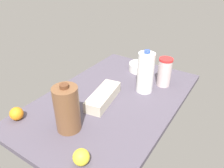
{
  "coord_description": "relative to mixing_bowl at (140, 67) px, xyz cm",
  "views": [
    {
      "loc": [
        -94.29,
        -61.67,
        78.9
      ],
      "look_at": [
        0.0,
        0.0,
        13.0
      ],
      "focal_mm": 35.0,
      "sensor_mm": 36.0,
      "label": 1
    }
  ],
  "objects": [
    {
      "name": "lemon_near_front",
      "position": [
        -91.91,
        -19.24,
        0.65
      ],
      "size": [
        7.25,
        7.25,
        7.25
      ],
      "primitive_type": "sphere",
      "color": "yellow",
      "rests_on": "countertop"
    },
    {
      "name": "mixing_bowl",
      "position": [
        0.0,
        0.0,
        0.0
      ],
      "size": [
        16.66,
        16.66,
        5.96
      ],
      "primitive_type": "cylinder",
      "color": "silver",
      "rests_on": "countertop"
    },
    {
      "name": "tumbler_cup",
      "position": [
        -10.75,
        -23.19,
        6.79
      ],
      "size": [
        9.18,
        9.18,
        19.45
      ],
      "color": "beige",
      "rests_on": "countertop"
    },
    {
      "name": "countertop",
      "position": [
        -43.39,
        -2.87,
        -4.48
      ],
      "size": [
        120.0,
        76.0,
        3.0
      ],
      "primitive_type": "cube",
      "color": "#4C4553",
      "rests_on": "ground"
    },
    {
      "name": "milk_jug",
      "position": [
        -24.62,
        -15.62,
        10.21
      ],
      "size": [
        10.43,
        10.43,
        27.94
      ],
      "color": "white",
      "rests_on": "countertop"
    },
    {
      "name": "chocolate_milk_jug",
      "position": [
        -78.39,
        0.28,
        9.18
      ],
      "size": [
        12.35,
        12.35,
        25.88
      ],
      "color": "brown",
      "rests_on": "countertop"
    },
    {
      "name": "orange_far_back",
      "position": [
        -88.32,
        28.62,
        0.61
      ],
      "size": [
        7.17,
        7.17,
        7.17
      ],
      "primitive_type": "sphere",
      "color": "orange",
      "rests_on": "countertop"
    },
    {
      "name": "egg_carton",
      "position": [
        -49.23,
        -0.45,
        0.31
      ],
      "size": [
        31.37,
        15.36,
        6.57
      ],
      "primitive_type": "cube",
      "rotation": [
        0.0,
        0.0,
        0.17
      ],
      "color": "beige",
      "rests_on": "countertop"
    }
  ]
}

